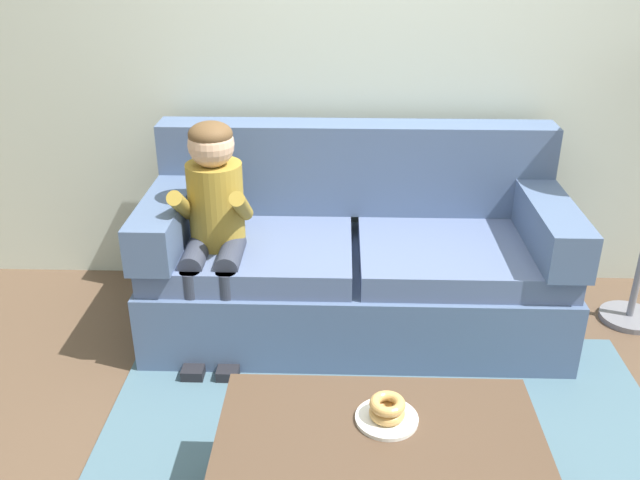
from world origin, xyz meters
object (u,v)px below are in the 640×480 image
(person_child, at_px, (214,217))
(toy_controller, at_px, (485,416))
(donut, at_px, (387,413))
(coffee_table, at_px, (379,442))
(couch, at_px, (355,260))

(person_child, relative_size, toy_controller, 4.87)
(person_child, distance_m, donut, 1.32)
(coffee_table, relative_size, toy_controller, 4.70)
(couch, xyz_separation_m, coffee_table, (0.06, -1.33, 0.01))
(donut, relative_size, toy_controller, 0.53)
(person_child, xyz_separation_m, toy_controller, (1.20, -0.58, -0.65))
(coffee_table, bearing_deg, person_child, 122.63)
(person_child, height_order, donut, person_child)
(coffee_table, bearing_deg, toy_controller, 48.53)
(couch, height_order, coffee_table, couch)
(couch, distance_m, person_child, 0.76)
(couch, bearing_deg, donut, -86.10)
(couch, bearing_deg, toy_controller, -55.38)
(coffee_table, relative_size, donut, 8.86)
(donut, bearing_deg, toy_controller, 46.68)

